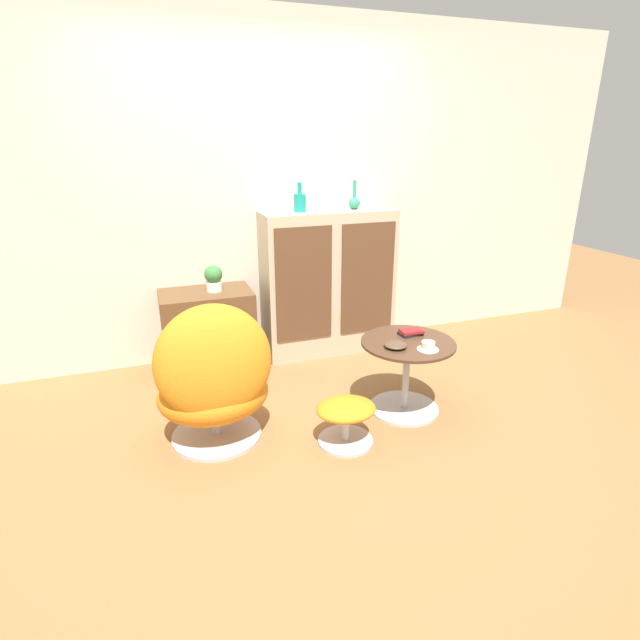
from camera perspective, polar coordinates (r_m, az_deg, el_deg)
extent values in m
plane|color=olive|center=(3.12, 0.90, -13.09)|extent=(12.00, 12.00, 0.00)
cube|color=beige|center=(4.04, -6.58, 14.20)|extent=(6.40, 0.06, 2.60)
cube|color=tan|center=(4.11, 0.92, 4.28)|extent=(1.07, 0.36, 1.17)
cube|color=brown|center=(3.84, -1.84, 4.03)|extent=(0.45, 0.01, 0.89)
cube|color=brown|center=(4.03, 5.46, 4.73)|extent=(0.45, 0.01, 0.89)
cube|color=brown|center=(3.94, -12.63, -1.15)|extent=(0.68, 0.43, 0.62)
cylinder|color=beige|center=(3.76, -12.11, -3.00)|extent=(0.20, 0.01, 0.20)
cylinder|color=#B7B7BC|center=(3.17, -11.69, -12.69)|extent=(0.54, 0.54, 0.02)
cylinder|color=#B7B7BC|center=(3.13, -11.78, -11.62)|extent=(0.06, 0.06, 0.11)
ellipsoid|color=orange|center=(3.03, -12.06, -8.22)|extent=(0.66, 0.56, 0.31)
ellipsoid|color=orange|center=(2.81, -12.03, -4.72)|extent=(0.66, 0.42, 0.69)
cylinder|color=#B7B7BC|center=(3.06, 2.92, -13.59)|extent=(0.33, 0.33, 0.02)
cylinder|color=#B7B7BC|center=(3.01, 2.96, -12.17)|extent=(0.04, 0.04, 0.16)
ellipsoid|color=orange|center=(2.95, 3.00, -10.12)|extent=(0.35, 0.30, 0.09)
cylinder|color=#B7B7BC|center=(3.43, 9.56, -9.89)|extent=(0.46, 0.46, 0.02)
cylinder|color=#B7B7BC|center=(3.32, 9.80, -6.34)|extent=(0.04, 0.04, 0.45)
cylinder|color=#472D1E|center=(3.22, 10.04, -2.58)|extent=(0.60, 0.60, 0.02)
cylinder|color=teal|center=(3.90, -2.32, 13.24)|extent=(0.09, 0.09, 0.14)
cylinder|color=teal|center=(3.89, -2.35, 14.85)|extent=(0.03, 0.03, 0.08)
ellipsoid|color=#2D8E6B|center=(4.06, 3.94, 13.18)|extent=(0.09, 0.09, 0.09)
cylinder|color=#2D8E6B|center=(4.05, 3.98, 14.71)|extent=(0.03, 0.03, 0.14)
cylinder|color=silver|center=(3.84, -12.00, 3.80)|extent=(0.12, 0.12, 0.07)
sphere|color=#387A3D|center=(3.82, -12.10, 5.15)|extent=(0.13, 0.13, 0.13)
cylinder|color=silver|center=(3.11, 12.22, -3.31)|extent=(0.13, 0.13, 0.01)
cylinder|color=silver|center=(3.10, 12.25, -2.90)|extent=(0.08, 0.08, 0.05)
cube|color=black|center=(3.32, 10.28, -1.51)|extent=(0.15, 0.10, 0.02)
cube|color=red|center=(3.31, 10.41, -1.23)|extent=(0.15, 0.10, 0.02)
ellipsoid|color=#4C3828|center=(3.11, 8.62, -2.81)|extent=(0.14, 0.14, 0.04)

